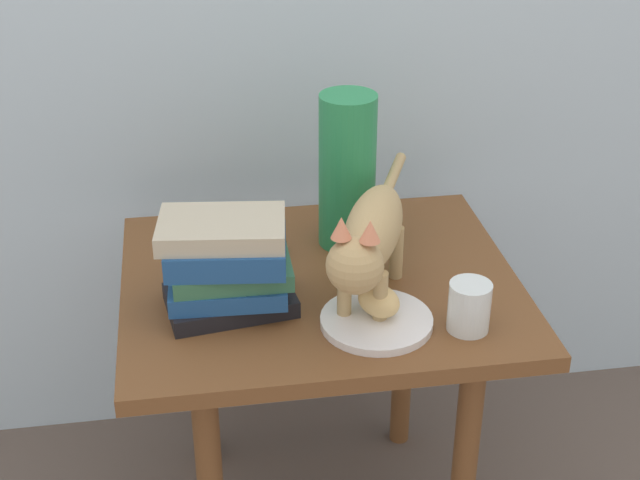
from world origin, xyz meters
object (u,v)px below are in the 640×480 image
side_table (320,321)px  book_stack (227,265)px  candle_jar (469,309)px  tv_remote (245,246)px  plate (376,321)px  bread_roll (379,301)px  cat (370,237)px  green_vase (347,171)px

side_table → book_stack: 0.25m
candle_jar → tv_remote: 0.47m
tv_remote → plate: bearing=-31.5°
bread_roll → cat: (-0.01, 0.05, 0.09)m
green_vase → plate: bearing=-90.5°
plate → book_stack: bearing=159.5°
book_stack → candle_jar: book_stack is taller
book_stack → green_vase: (0.24, 0.20, 0.06)m
plate → cat: bearing=91.6°
cat → tv_remote: (-0.19, 0.22, -0.12)m
bread_roll → book_stack: 0.26m
plate → book_stack: size_ratio=0.81×
cat → candle_jar: cat is taller
cat → plate: bearing=-88.4°
bread_roll → book_stack: size_ratio=0.34×
bread_roll → green_vase: green_vase is taller
plate → green_vase: 0.32m
plate → tv_remote: (-0.19, 0.28, 0.00)m
bread_roll → green_vase: (-0.00, 0.28, 0.11)m
side_table → candle_jar: 0.32m
plate → book_stack: 0.26m
book_stack → bread_roll: bearing=-17.6°
bread_roll → candle_jar: 0.15m
side_table → plate: bearing=-66.4°
book_stack → green_vase: green_vase is taller
bread_roll → book_stack: bearing=162.4°
plate → cat: 0.14m
side_table → bread_roll: 0.21m
book_stack → tv_remote: size_ratio=1.55×
side_table → book_stack: book_stack is taller
bread_roll → tv_remote: (-0.20, 0.27, -0.03)m
book_stack → tv_remote: bearing=77.4°
side_table → plate: (0.07, -0.16, 0.10)m
tv_remote → candle_jar: bearing=-18.9°
plate → bread_roll: 0.03m
plate → green_vase: green_vase is taller
plate → tv_remote: tv_remote is taller
cat → candle_jar: 0.20m
plate → tv_remote: size_ratio=1.25×
bread_roll → tv_remote: size_ratio=0.53×
book_stack → candle_jar: (0.38, -0.12, -0.05)m
tv_remote → green_vase: bearing=25.8°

